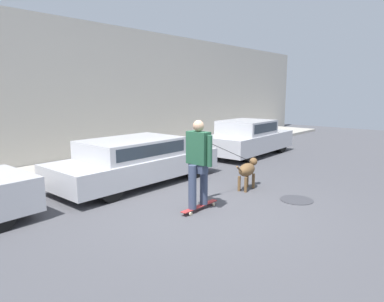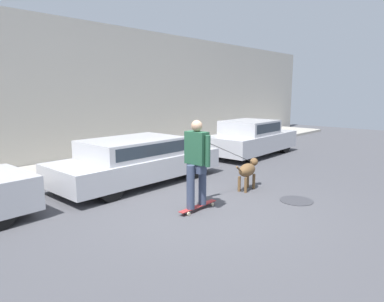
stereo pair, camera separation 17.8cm
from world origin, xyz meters
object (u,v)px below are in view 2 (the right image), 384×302
at_px(parked_car_1, 137,161).
at_px(skateboarder, 197,160).
at_px(dog, 248,170).
at_px(parked_car_2, 251,138).

relative_size(parked_car_1, skateboarder, 1.66).
bearing_deg(parked_car_1, dog, -60.47).
height_order(parked_car_2, skateboarder, skateboarder).
xyz_separation_m(dog, skateboarder, (-1.90, -0.08, 0.54)).
bearing_deg(dog, parked_car_1, 113.60).
xyz_separation_m(parked_car_1, dog, (1.39, -2.43, -0.11)).
xyz_separation_m(parked_car_1, skateboarder, (-0.50, -2.51, 0.43)).
relative_size(parked_car_2, skateboarder, 1.49).
bearing_deg(parked_car_1, skateboarder, -101.71).
bearing_deg(dog, parked_car_2, 25.72).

